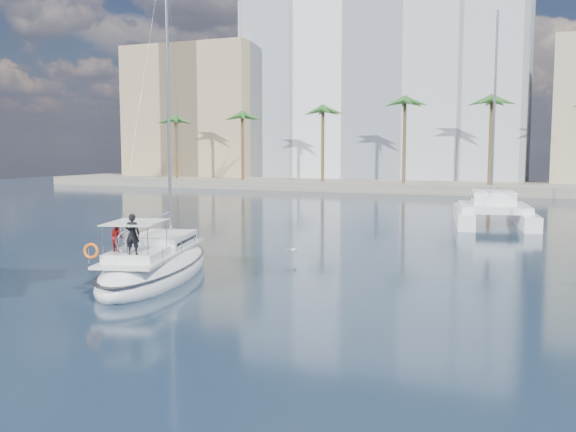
% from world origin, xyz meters
% --- Properties ---
extents(ground, '(160.00, 160.00, 0.00)m').
position_xyz_m(ground, '(0.00, 0.00, 0.00)').
color(ground, black).
rests_on(ground, ground).
extents(quay, '(120.00, 14.00, 1.20)m').
position_xyz_m(quay, '(0.00, 61.00, 0.60)').
color(quay, gray).
rests_on(quay, ground).
extents(building_modern, '(42.00, 16.00, 28.00)m').
position_xyz_m(building_modern, '(-12.00, 73.00, 14.00)').
color(building_modern, white).
rests_on(building_modern, ground).
extents(building_tan_left, '(22.00, 14.00, 22.00)m').
position_xyz_m(building_tan_left, '(-42.00, 69.00, 11.00)').
color(building_tan_left, tan).
rests_on(building_tan_left, ground).
extents(palm_left, '(3.60, 3.60, 12.30)m').
position_xyz_m(palm_left, '(-34.00, 57.00, 10.28)').
color(palm_left, brown).
rests_on(palm_left, ground).
extents(palm_centre, '(3.60, 3.60, 12.30)m').
position_xyz_m(palm_centre, '(0.00, 57.00, 10.28)').
color(palm_centre, brown).
rests_on(palm_centre, ground).
extents(main_sloop, '(6.25, 11.56, 16.37)m').
position_xyz_m(main_sloop, '(-4.18, -0.70, 0.51)').
color(main_sloop, white).
rests_on(main_sloop, ground).
extents(catamaran, '(7.37, 11.94, 16.39)m').
position_xyz_m(catamaran, '(8.22, 26.32, 1.12)').
color(catamaran, white).
rests_on(catamaran, ground).
extents(seagull, '(1.08, 0.46, 0.20)m').
position_xyz_m(seagull, '(0.00, 5.76, 0.54)').
color(seagull, silver).
rests_on(seagull, ground).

